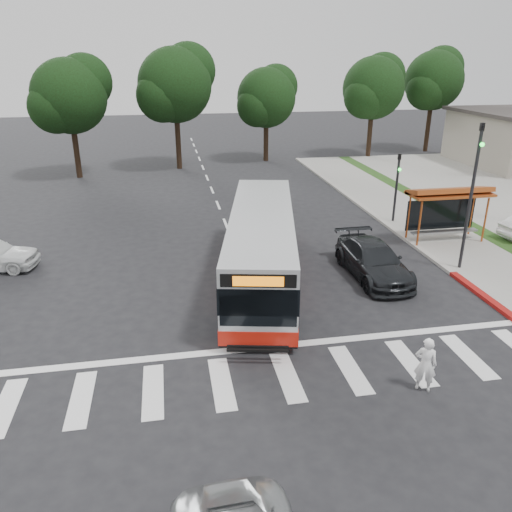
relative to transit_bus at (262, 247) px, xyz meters
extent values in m
plane|color=black|center=(-0.56, -2.00, -1.51)|extent=(140.00, 140.00, 0.00)
cube|color=gray|center=(10.44, 6.00, -1.45)|extent=(4.00, 40.00, 0.12)
cube|color=#9E9991|center=(8.44, 6.00, -1.44)|extent=(0.30, 40.00, 0.15)
cube|color=maroon|center=(8.44, -4.00, -1.44)|extent=(0.32, 6.00, 0.15)
cube|color=silver|center=(-0.56, -7.00, -1.51)|extent=(18.00, 2.60, 0.01)
cylinder|color=#A7491B|center=(8.44, 2.40, -0.24)|extent=(0.10, 0.10, 2.30)
cylinder|color=#A7491B|center=(12.04, 2.40, -0.24)|extent=(0.10, 0.10, 2.30)
cylinder|color=#A7491B|center=(8.44, 3.60, -0.24)|extent=(0.10, 0.10, 2.30)
cylinder|color=#A7491B|center=(12.04, 3.60, -0.24)|extent=(0.10, 0.10, 2.30)
cube|color=#A7491B|center=(10.24, 3.00, 1.06)|extent=(4.20, 1.60, 0.12)
cube|color=#A7491B|center=(10.24, 3.05, 1.21)|extent=(4.20, 1.32, 0.51)
cube|color=black|center=(10.24, 3.60, -0.19)|extent=(3.80, 0.06, 1.60)
cube|color=gray|center=(10.24, 3.00, -0.94)|extent=(3.60, 0.40, 0.08)
cylinder|color=black|center=(9.04, -0.50, 1.74)|extent=(0.14, 0.14, 6.50)
imported|color=black|center=(9.04, -0.50, 4.49)|extent=(0.16, 0.20, 1.00)
sphere|color=#19E533|center=(9.04, -0.68, 4.14)|extent=(0.18, 0.18, 0.18)
cylinder|color=black|center=(9.04, 6.50, 0.49)|extent=(0.14, 0.14, 4.00)
imported|color=black|center=(9.04, 6.50, 1.99)|extent=(0.16, 0.20, 1.00)
sphere|color=#19E533|center=(9.04, 6.32, 1.64)|extent=(0.18, 0.18, 0.18)
cylinder|color=black|center=(15.44, 26.00, 0.79)|extent=(0.44, 0.44, 4.40)
sphere|color=black|center=(15.44, 26.00, 4.79)|extent=(5.60, 5.60, 5.60)
sphere|color=black|center=(16.56, 26.84, 5.79)|extent=(4.20, 4.20, 4.20)
sphere|color=black|center=(14.46, 25.30, 4.09)|extent=(3.92, 3.92, 3.92)
cylinder|color=black|center=(22.44, 28.00, 0.91)|extent=(0.44, 0.44, 4.84)
sphere|color=black|center=(22.44, 28.00, 5.31)|extent=(5.60, 5.60, 5.60)
sphere|color=black|center=(23.56, 28.84, 6.41)|extent=(4.20, 4.20, 4.20)
sphere|color=black|center=(21.46, 27.30, 4.54)|extent=(3.92, 3.92, 3.92)
cylinder|color=black|center=(-2.56, 24.00, 0.91)|extent=(0.44, 0.44, 4.84)
sphere|color=black|center=(-2.56, 24.00, 5.31)|extent=(6.00, 6.00, 6.00)
sphere|color=black|center=(-1.36, 24.90, 6.41)|extent=(4.50, 4.50, 4.50)
sphere|color=black|center=(-3.61, 23.25, 4.54)|extent=(4.20, 4.20, 4.20)
cylinder|color=black|center=(5.44, 26.00, 0.47)|extent=(0.44, 0.44, 3.96)
sphere|color=black|center=(5.44, 26.00, 4.07)|extent=(5.20, 5.20, 5.20)
sphere|color=black|center=(6.48, 26.78, 4.97)|extent=(3.90, 3.90, 3.90)
sphere|color=black|center=(4.53, 25.35, 3.44)|extent=(3.64, 3.64, 3.64)
cylinder|color=black|center=(-10.56, 22.00, 0.69)|extent=(0.44, 0.44, 4.40)
sphere|color=black|center=(-10.56, 22.00, 4.69)|extent=(5.60, 5.60, 5.60)
sphere|color=black|center=(-9.44, 22.84, 5.69)|extent=(4.20, 4.20, 4.20)
sphere|color=black|center=(-11.54, 21.30, 3.99)|extent=(3.92, 3.92, 3.92)
imported|color=white|center=(3.15, -8.32, -0.66)|extent=(0.74, 0.66, 1.70)
imported|color=black|center=(4.86, -0.46, -0.76)|extent=(2.20, 5.21, 1.50)
camera|label=1|loc=(-3.77, -19.28, 7.49)|focal=35.00mm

